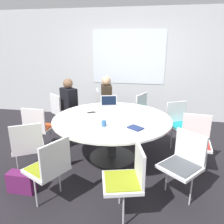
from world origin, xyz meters
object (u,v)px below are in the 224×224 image
at_px(chair_4, 50,166).
at_px(cell_phone, 91,112).
at_px(chair_0, 103,104).
at_px(handbag, 22,182).
at_px(chair_2, 38,125).
at_px(chair_9, 146,111).
at_px(chair_3, 28,144).
at_px(chair_5, 128,176).
at_px(spiral_notebook, 135,128).
at_px(chair_8, 179,121).
at_px(person_1, 70,102).
at_px(laptop, 109,105).
at_px(chair_6, 184,161).
at_px(chair_1, 61,109).
at_px(coffee_cup, 104,123).
at_px(person_0, 107,98).
at_px(chair_7, 196,138).

relative_size(chair_4, cell_phone, 5.47).
height_order(chair_0, handbag, chair_0).
height_order(chair_2, chair_9, same).
height_order(chair_2, handbag, chair_2).
xyz_separation_m(chair_2, chair_3, (0.22, -0.71, 0.00)).
xyz_separation_m(chair_5, spiral_notebook, (0.00, 0.86, 0.23)).
xyz_separation_m(chair_8, handbag, (-2.17, -1.75, -0.37)).
bearing_deg(person_1, chair_5, -16.56).
bearing_deg(handbag, person_1, 91.51).
bearing_deg(laptop, chair_5, -88.35).
xyz_separation_m(chair_0, chair_2, (-0.82, -1.57, 0.00)).
height_order(chair_6, handbag, chair_6).
xyz_separation_m(chair_6, chair_8, (0.10, 1.44, 0.00)).
distance_m(chair_1, coffee_cup, 1.86).
xyz_separation_m(chair_0, spiral_notebook, (0.92, -1.94, 0.23)).
distance_m(chair_5, spiral_notebook, 0.89).
xyz_separation_m(chair_4, person_0, (0.17, 2.55, 0.20)).
bearing_deg(chair_4, person_0, 22.82).
height_order(chair_6, chair_9, same).
height_order(chair_3, coffee_cup, chair_3).
bearing_deg(person_1, chair_0, 88.41).
bearing_deg(laptop, chair_9, 26.49).
height_order(chair_2, chair_6, same).
relative_size(chair_1, person_0, 0.71).
distance_m(chair_8, spiral_notebook, 1.30).
distance_m(chair_1, chair_5, 2.81).
relative_size(chair_9, spiral_notebook, 3.31).
xyz_separation_m(chair_0, laptop, (0.34, -0.96, 0.27)).
xyz_separation_m(chair_3, chair_6, (2.16, -0.06, 0.00)).
distance_m(chair_5, chair_6, 0.79).
height_order(chair_4, coffee_cup, chair_4).
distance_m(laptop, handbag, 2.00).
bearing_deg(chair_6, spiral_notebook, 7.72).
distance_m(laptop, spiral_notebook, 1.14).
relative_size(person_0, coffee_cup, 14.03).
xyz_separation_m(laptop, coffee_cup, (0.11, -0.97, -0.01)).
bearing_deg(chair_5, cell_phone, 14.06).
height_order(chair_2, person_1, person_1).
height_order(chair_8, person_0, person_0).
height_order(chair_1, chair_3, same).
xyz_separation_m(chair_0, chair_6, (1.56, -2.34, 0.00)).
bearing_deg(spiral_notebook, chair_4, -139.34).
bearing_deg(chair_5, chair_0, 2.92).
bearing_deg(chair_5, chair_7, -52.76).
bearing_deg(chair_0, spiral_notebook, 9.72).
xyz_separation_m(chair_7, cell_phone, (-1.73, 0.28, 0.22)).
relative_size(chair_8, chair_9, 1.00).
bearing_deg(chair_6, chair_4, 54.56).
bearing_deg(chair_3, person_1, 58.06).
bearing_deg(chair_6, chair_3, 38.38).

